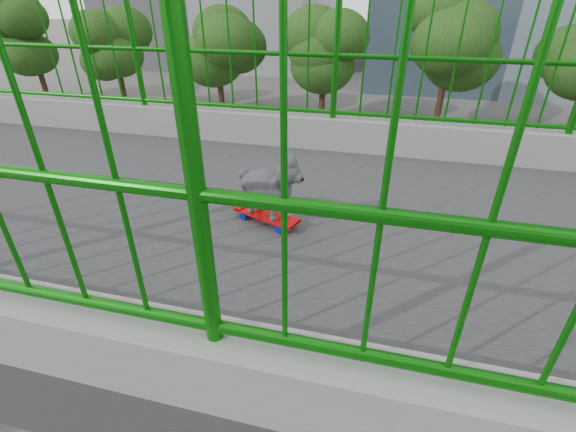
% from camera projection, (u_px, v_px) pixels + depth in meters
% --- Properties ---
extents(road, '(18.00, 90.00, 0.02)m').
position_uv_depth(road, '(361.00, 211.00, 17.10)').
color(road, black).
rests_on(road, ground).
extents(footbridge, '(3.00, 24.00, 7.00)m').
position_uv_depth(footbridge, '(297.00, 385.00, 3.56)').
color(footbridge, '#2D2D2F').
rests_on(footbridge, ground).
extents(railing, '(3.00, 24.00, 1.42)m').
position_uv_depth(railing, '(301.00, 188.00, 2.57)').
color(railing, gray).
rests_on(railing, footbridge).
extents(street_trees, '(5.30, 60.40, 7.26)m').
position_uv_depth(street_trees, '(401.00, 56.00, 25.49)').
color(street_trees, black).
rests_on(street_trees, ground).
extents(skateboard, '(0.29, 0.48, 0.06)m').
position_uv_depth(skateboard, '(266.00, 216.00, 2.58)').
color(skateboard, '#EE0908').
rests_on(skateboard, footbridge).
extents(poodle, '(0.31, 0.47, 0.41)m').
position_uv_depth(poodle, '(268.00, 184.00, 2.45)').
color(poodle, '#333035').
rests_on(poodle, skateboard).
extents(car_1, '(1.39, 3.99, 1.32)m').
position_uv_depth(car_1, '(260.00, 233.00, 14.30)').
color(car_1, '#949499').
rests_on(car_1, ground).
extents(car_2, '(2.48, 5.37, 1.49)m').
position_uv_depth(car_2, '(427.00, 210.00, 15.68)').
color(car_2, white).
rests_on(car_2, ground).
extents(car_3, '(1.91, 4.70, 1.36)m').
position_uv_depth(car_3, '(327.00, 170.00, 19.37)').
color(car_3, white).
rests_on(car_3, ground).
extents(car_4, '(1.68, 4.18, 1.42)m').
position_uv_depth(car_4, '(283.00, 143.00, 22.69)').
color(car_4, '#949499').
rests_on(car_4, ground).
extents(car_5, '(1.43, 4.10, 1.35)m').
position_uv_depth(car_5, '(55.00, 259.00, 12.87)').
color(car_5, '#B00D07').
rests_on(car_5, ground).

